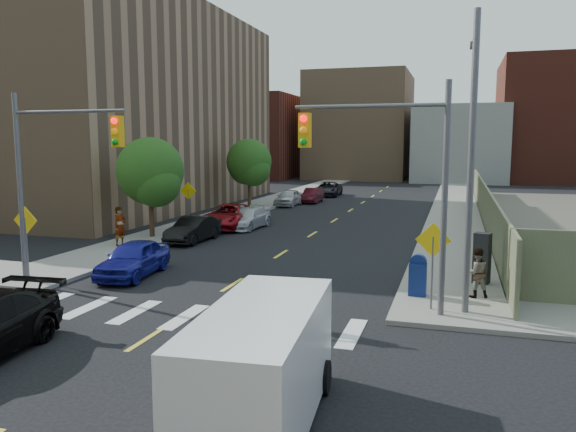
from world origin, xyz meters
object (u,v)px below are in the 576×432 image
Objects in this scene: parked_car_grey at (328,189)px; cargo_van at (263,361)px; parked_car_blue at (133,259)px; parked_car_maroon at (312,195)px; payphone at (482,258)px; parked_car_black at (193,229)px; parked_car_silver at (248,218)px; pedestrian_east at (476,273)px; pedestrian_west at (120,226)px; parked_car_white at (289,198)px; mailbox at (418,275)px; parked_car_red at (229,216)px.

parked_car_grey is 0.98× the size of cargo_van.
parked_car_maroon is (0.04, 28.38, -0.07)m from parked_car_blue.
parked_car_black is at bearing 177.62° from payphone.
parked_car_silver is 18.16m from pedestrian_east.
parked_car_silver reaches higher than parked_car_maroon.
parked_car_blue is 6.23m from pedestrian_west.
cargo_van is at bearing -57.47° from parked_car_black.
pedestrian_east is (12.79, 0.15, 0.27)m from parked_car_blue.
parked_car_white is at bearing -78.86° from pedestrian_east.
mailbox is 0.72× the size of pedestrian_west.
parked_car_white is at bearing 100.06° from parked_car_silver.
parked_car_silver is 16.99m from payphone.
cargo_van reaches higher than parked_car_white.
parked_car_black is 15.28m from payphone.
parked_car_red is 1.38× the size of parked_car_maroon.
parked_car_maroon is at bearing 81.66° from parked_car_red.
cargo_van is 3.09× the size of pedestrian_east.
mailbox is 15.60m from pedestrian_west.
parked_car_silver is at bearing 80.79° from parked_car_black.
parked_car_black is at bearing 115.50° from cargo_van.
parked_car_grey reaches higher than parked_car_maroon.
parked_car_red is at bearing -59.71° from pedestrian_east.
parked_car_grey is at bearing -87.63° from pedestrian_east.
pedestrian_west is (-3.82, 4.91, 0.41)m from parked_car_blue.
parked_car_grey reaches higher than parked_car_white.
pedestrian_west reaches higher than parked_car_blue.
parked_car_red reaches higher than parked_car_blue.
mailbox is at bearing -44.97° from parked_car_silver.
parked_car_black is 2.89× the size of mailbox.
parked_car_red is (-0.06, 5.02, 0.07)m from parked_car_black.
payphone reaches higher than parked_car_grey.
parked_car_silver is 0.86× the size of cargo_van.
parked_car_grey is at bearing 6.85° from pedestrian_west.
cargo_van reaches higher than parked_car_red.
parked_car_maroon is at bearing 111.88° from mailbox.
parked_car_silver is (1.08, 5.22, -0.03)m from parked_car_black.
parked_car_red reaches higher than parked_car_black.
mailbox reaches higher than parked_car_white.
parked_car_red is 1.21× the size of parked_car_silver.
parked_car_blue reaches higher than parked_car_grey.
cargo_van is at bearing -63.58° from parked_car_silver.
parked_car_maroon is 1.98× the size of pedestrian_west.
cargo_van is (8.85, -22.40, 0.56)m from parked_car_silver.
cargo_van is at bearing -73.40° from parked_car_white.
parked_car_silver is at bearing 6.30° from parked_car_red.
parked_car_black is at bearing -95.27° from parked_car_grey.
pedestrian_west is 17.27m from pedestrian_east.
mailbox is at bearing -75.42° from parked_car_grey.
pedestrian_west reaches higher than pedestrian_east.
mailbox is at bearing -94.99° from pedestrian_west.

